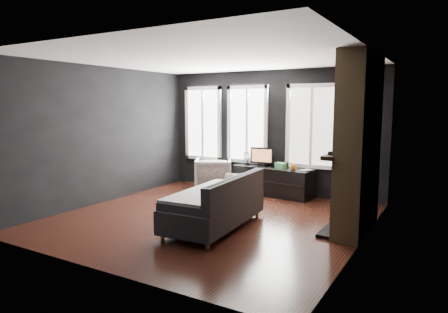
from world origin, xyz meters
The scene contains 18 objects.
floor centered at (0.00, 0.00, 0.00)m, with size 5.00×5.00×0.00m, color black.
ceiling centered at (0.00, 0.00, 2.70)m, with size 5.00×5.00×0.00m, color white.
wall_back centered at (0.00, 2.50, 1.35)m, with size 5.00×0.02×2.70m, color black.
wall_left centered at (-2.50, 0.00, 1.35)m, with size 0.02×5.00×2.70m, color black.
wall_right centered at (2.50, 0.00, 1.35)m, with size 0.02×5.00×2.70m, color black.
windows centered at (-0.45, 2.46, 2.38)m, with size 4.00×0.16×1.76m, color white, non-canonical shape.
fireplace centered at (2.30, 0.60, 1.35)m, with size 0.70×1.62×2.70m, color #93724C, non-canonical shape.
sofa centered at (0.33, -0.39, 0.43)m, with size 1.00×1.99×0.86m, color #272729, non-canonical shape.
stripe_pillow centered at (0.52, 0.09, 0.62)m, with size 0.08×0.36×0.36m, color gray.
armchair centered at (-1.15, 1.95, 0.41)m, with size 0.80×0.75×0.82m, color silver.
media_console centered at (0.20, 2.24, 0.30)m, with size 1.77×0.55×0.61m, color black, non-canonical shape.
monitor centered at (-0.10, 2.30, 0.84)m, with size 0.52×0.11×0.46m, color black, non-canonical shape.
desk_fan centered at (-0.49, 2.35, 0.76)m, with size 0.22×0.22×0.31m, color gray, non-canonical shape.
mug centered at (0.71, 2.09, 0.68)m, with size 0.14×0.11×0.14m, color #C76F1B.
book centered at (0.88, 2.22, 0.73)m, with size 0.17×0.02×0.24m, color #AFA989.
storage_box centered at (0.39, 2.18, 0.67)m, with size 0.22×0.14×0.12m, color #357A3D.
mantel_vase centered at (2.05, 1.05, 1.32)m, with size 0.18×0.19×0.18m, color gold.
mantel_clock centered at (2.05, 0.05, 1.25)m, with size 0.13×0.13×0.04m, color black.
Camera 1 is at (3.58, -5.64, 1.93)m, focal length 32.00 mm.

